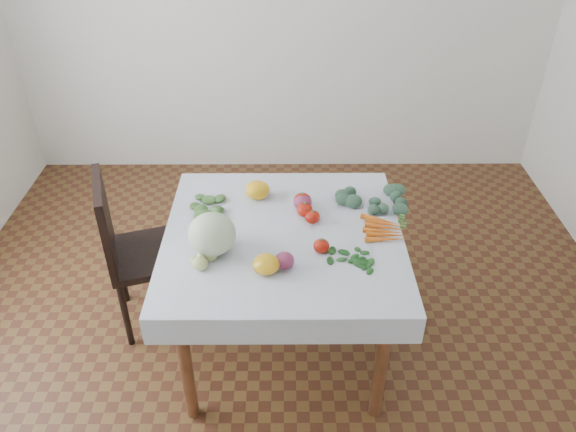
# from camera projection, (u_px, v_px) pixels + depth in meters

# --- Properties ---
(ground) EXTENTS (4.00, 4.00, 0.00)m
(ground) POSITION_uv_depth(u_px,v_px,m) (284.00, 344.00, 3.08)
(ground) COLOR brown
(table) EXTENTS (1.00, 1.00, 0.75)m
(table) POSITION_uv_depth(u_px,v_px,m) (283.00, 250.00, 2.71)
(table) COLOR brown
(table) RESTS_ON ground
(tablecloth) EXTENTS (1.12, 1.12, 0.01)m
(tablecloth) POSITION_uv_depth(u_px,v_px,m) (283.00, 234.00, 2.65)
(tablecloth) COLOR white
(tablecloth) RESTS_ON table
(chair) EXTENTS (0.52, 0.52, 0.92)m
(chair) POSITION_uv_depth(u_px,v_px,m) (131.00, 245.00, 2.95)
(chair) COLOR black
(chair) RESTS_ON ground
(cabbage) EXTENTS (0.26, 0.26, 0.19)m
(cabbage) POSITION_uv_depth(u_px,v_px,m) (212.00, 234.00, 2.49)
(cabbage) COLOR beige
(cabbage) RESTS_ON tablecloth
(tomato_a) EXTENTS (0.08, 0.08, 0.06)m
(tomato_a) POSITION_uv_depth(u_px,v_px,m) (312.00, 217.00, 2.71)
(tomato_a) COLOR #A9170B
(tomato_a) RESTS_ON tablecloth
(tomato_b) EXTENTS (0.10, 0.10, 0.08)m
(tomato_b) POSITION_uv_depth(u_px,v_px,m) (302.00, 201.00, 2.81)
(tomato_b) COLOR #A9170B
(tomato_b) RESTS_ON tablecloth
(tomato_c) EXTENTS (0.10, 0.10, 0.06)m
(tomato_c) POSITION_uv_depth(u_px,v_px,m) (321.00, 246.00, 2.52)
(tomato_c) COLOR #A9170B
(tomato_c) RESTS_ON tablecloth
(tomato_d) EXTENTS (0.10, 0.10, 0.07)m
(tomato_d) POSITION_uv_depth(u_px,v_px,m) (305.00, 210.00, 2.76)
(tomato_d) COLOR #A9170B
(tomato_d) RESTS_ON tablecloth
(heirloom_back) EXTENTS (0.17, 0.17, 0.09)m
(heirloom_back) POSITION_uv_depth(u_px,v_px,m) (258.00, 190.00, 2.89)
(heirloom_back) COLOR yellow
(heirloom_back) RESTS_ON tablecloth
(heirloom_front) EXTENTS (0.15, 0.15, 0.08)m
(heirloom_front) POSITION_uv_depth(u_px,v_px,m) (266.00, 264.00, 2.40)
(heirloom_front) COLOR yellow
(heirloom_front) RESTS_ON tablecloth
(onion_a) EXTENTS (0.10, 0.10, 0.08)m
(onion_a) POSITION_uv_depth(u_px,v_px,m) (303.00, 202.00, 2.80)
(onion_a) COLOR maroon
(onion_a) RESTS_ON tablecloth
(onion_b) EXTENTS (0.10, 0.10, 0.07)m
(onion_b) POSITION_uv_depth(u_px,v_px,m) (284.00, 260.00, 2.43)
(onion_b) COLOR maroon
(onion_b) RESTS_ON tablecloth
(tomatillo_cluster) EXTENTS (0.17, 0.11, 0.05)m
(tomatillo_cluster) POSITION_uv_depth(u_px,v_px,m) (198.00, 257.00, 2.47)
(tomatillo_cluster) COLOR #C3CD76
(tomatillo_cluster) RESTS_ON tablecloth
(carrot_bunch) EXTENTS (0.19, 0.22, 0.03)m
(carrot_bunch) POSITION_uv_depth(u_px,v_px,m) (384.00, 229.00, 2.66)
(carrot_bunch) COLOR orange
(carrot_bunch) RESTS_ON tablecloth
(kale_bunch) EXTENTS (0.34, 0.28, 0.04)m
(kale_bunch) POSITION_uv_depth(u_px,v_px,m) (369.00, 200.00, 2.85)
(kale_bunch) COLOR #395D46
(kale_bunch) RESTS_ON tablecloth
(basil_bunch) EXTENTS (0.23, 0.18, 0.01)m
(basil_bunch) POSITION_uv_depth(u_px,v_px,m) (349.00, 260.00, 2.48)
(basil_bunch) COLOR #1A531D
(basil_bunch) RESTS_ON tablecloth
(dill_bunch) EXTENTS (0.27, 0.20, 0.03)m
(dill_bunch) POSITION_uv_depth(u_px,v_px,m) (208.00, 207.00, 2.81)
(dill_bunch) COLOR #51803B
(dill_bunch) RESTS_ON tablecloth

